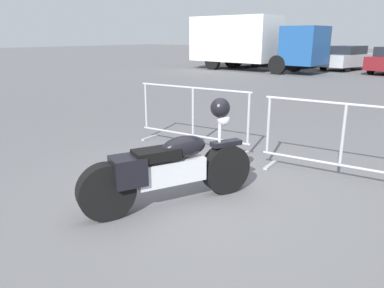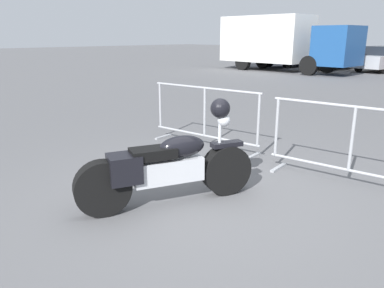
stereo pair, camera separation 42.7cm
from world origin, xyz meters
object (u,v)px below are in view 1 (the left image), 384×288
crowd_barrier_near (193,116)px  motorcycle (170,167)px  crowd_barrier_far (342,140)px  parked_car_tan (300,56)px  parked_car_blue (260,54)px  parked_car_silver (347,58)px  box_truck (248,41)px

crowd_barrier_near → motorcycle: bearing=-58.0°
crowd_barrier_far → parked_car_tan: parked_car_tan is taller
crowd_barrier_far → parked_car_blue: size_ratio=0.49×
crowd_barrier_far → parked_car_silver: (-5.25, 17.74, 0.14)m
crowd_barrier_near → parked_car_blue: parked_car_blue is taller
crowd_barrier_far → parked_car_silver: 18.50m
motorcycle → parked_car_tan: bearing=42.2°
crowd_barrier_far → parked_car_blue: parked_car_blue is taller
crowd_barrier_near → parked_car_silver: (-2.68, 17.74, 0.14)m
crowd_barrier_near → parked_car_tan: bearing=107.1°
motorcycle → box_truck: bearing=50.9°
box_truck → parked_car_silver: size_ratio=1.84×
parked_car_blue → parked_car_silver: 5.43m
crowd_barrier_far → motorcycle: bearing=-122.0°
crowd_barrier_far → parked_car_silver: parked_car_silver is taller
crowd_barrier_far → parked_car_blue: bearing=121.5°
crowd_barrier_near → parked_car_tan: parked_car_tan is taller
motorcycle → parked_car_silver: 20.19m
crowd_barrier_far → parked_car_tan: size_ratio=0.52×
motorcycle → crowd_barrier_far: size_ratio=0.92×
box_truck → parked_car_silver: box_truck is taller
parked_car_silver → crowd_barrier_near: bearing=-161.5°
parked_car_silver → parked_car_blue: bearing=103.4°
box_truck → crowd_barrier_far: bearing=-52.6°
motorcycle → box_truck: 18.14m
motorcycle → parked_car_tan: parked_car_tan is taller
box_truck → parked_car_silver: (4.39, 3.74, -0.94)m
motorcycle → parked_car_silver: bearing=34.7°
box_truck → parked_car_silver: bearing=43.3°
crowd_barrier_near → parked_car_blue: 19.20m
parked_car_silver → parked_car_tan: bearing=104.4°
crowd_barrier_near → parked_car_blue: size_ratio=0.49×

